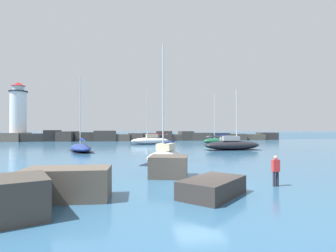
{
  "coord_description": "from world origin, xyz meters",
  "views": [
    {
      "loc": [
        -3.62,
        -13.24,
        2.96
      ],
      "look_at": [
        1.86,
        22.8,
        3.32
      ],
      "focal_mm": 28.0,
      "sensor_mm": 36.0,
      "label": 1
    }
  ],
  "objects_px": {
    "sailboat_moored_1": "(81,148)",
    "sailboat_moored_2": "(216,141)",
    "sailboat_moored_3": "(150,140)",
    "sailboat_moored_4": "(165,155)",
    "sailboat_moored_0": "(232,145)",
    "person_on_rocks": "(276,169)",
    "lighthouse": "(18,116)"
  },
  "relations": [
    {
      "from": "sailboat_moored_1",
      "to": "sailboat_moored_2",
      "type": "xyz_separation_m",
      "value": [
        22.71,
        12.78,
        0.11
      ]
    },
    {
      "from": "sailboat_moored_1",
      "to": "sailboat_moored_3",
      "type": "height_order",
      "value": "sailboat_moored_3"
    },
    {
      "from": "sailboat_moored_3",
      "to": "sailboat_moored_4",
      "type": "relative_size",
      "value": 1.02
    },
    {
      "from": "sailboat_moored_0",
      "to": "sailboat_moored_4",
      "type": "bearing_deg",
      "value": -134.89
    },
    {
      "from": "sailboat_moored_3",
      "to": "person_on_rocks",
      "type": "xyz_separation_m",
      "value": [
        3.38,
        -36.77,
        0.12
      ]
    },
    {
      "from": "lighthouse",
      "to": "sailboat_moored_1",
      "type": "xyz_separation_m",
      "value": [
        19.61,
        -31.11,
        -5.52
      ]
    },
    {
      "from": "sailboat_moored_1",
      "to": "sailboat_moored_2",
      "type": "height_order",
      "value": "sailboat_moored_1"
    },
    {
      "from": "sailboat_moored_2",
      "to": "sailboat_moored_4",
      "type": "relative_size",
      "value": 0.93
    },
    {
      "from": "lighthouse",
      "to": "sailboat_moored_3",
      "type": "distance_m",
      "value": 34.71
    },
    {
      "from": "sailboat_moored_1",
      "to": "sailboat_moored_2",
      "type": "relative_size",
      "value": 1.02
    },
    {
      "from": "sailboat_moored_2",
      "to": "sailboat_moored_3",
      "type": "bearing_deg",
      "value": 174.12
    },
    {
      "from": "person_on_rocks",
      "to": "lighthouse",
      "type": "bearing_deg",
      "value": 121.64
    },
    {
      "from": "lighthouse",
      "to": "sailboat_moored_1",
      "type": "height_order",
      "value": "lighthouse"
    },
    {
      "from": "sailboat_moored_2",
      "to": "sailboat_moored_3",
      "type": "relative_size",
      "value": 0.91
    },
    {
      "from": "lighthouse",
      "to": "sailboat_moored_2",
      "type": "relative_size",
      "value": 1.44
    },
    {
      "from": "sailboat_moored_0",
      "to": "sailboat_moored_3",
      "type": "distance_m",
      "value": 17.96
    },
    {
      "from": "sailboat_moored_1",
      "to": "sailboat_moored_2",
      "type": "bearing_deg",
      "value": 29.37
    },
    {
      "from": "sailboat_moored_2",
      "to": "sailboat_moored_0",
      "type": "bearing_deg",
      "value": -100.19
    },
    {
      "from": "sailboat_moored_0",
      "to": "sailboat_moored_4",
      "type": "height_order",
      "value": "sailboat_moored_4"
    },
    {
      "from": "sailboat_moored_1",
      "to": "person_on_rocks",
      "type": "bearing_deg",
      "value": -59.17
    },
    {
      "from": "sailboat_moored_2",
      "to": "person_on_rocks",
      "type": "bearing_deg",
      "value": -104.49
    },
    {
      "from": "sailboat_moored_1",
      "to": "lighthouse",
      "type": "bearing_deg",
      "value": 122.22
    },
    {
      "from": "lighthouse",
      "to": "sailboat_moored_4",
      "type": "xyz_separation_m",
      "value": [
        28.94,
        -42.86,
        -5.43
      ]
    },
    {
      "from": "sailboat_moored_1",
      "to": "person_on_rocks",
      "type": "xyz_separation_m",
      "value": [
        13.54,
        -22.69,
        0.36
      ]
    },
    {
      "from": "sailboat_moored_0",
      "to": "person_on_rocks",
      "type": "distance_m",
      "value": 22.94
    },
    {
      "from": "sailboat_moored_2",
      "to": "person_on_rocks",
      "type": "xyz_separation_m",
      "value": [
        -9.17,
        -35.48,
        0.25
      ]
    },
    {
      "from": "lighthouse",
      "to": "sailboat_moored_2",
      "type": "distance_m",
      "value": 46.43
    },
    {
      "from": "sailboat_moored_2",
      "to": "sailboat_moored_4",
      "type": "height_order",
      "value": "sailboat_moored_4"
    },
    {
      "from": "sailboat_moored_0",
      "to": "sailboat_moored_1",
      "type": "xyz_separation_m",
      "value": [
        -20.28,
        0.77,
        -0.22
      ]
    },
    {
      "from": "sailboat_moored_1",
      "to": "sailboat_moored_3",
      "type": "xyz_separation_m",
      "value": [
        10.16,
        14.07,
        0.24
      ]
    },
    {
      "from": "lighthouse",
      "to": "sailboat_moored_1",
      "type": "relative_size",
      "value": 1.41
    },
    {
      "from": "sailboat_moored_1",
      "to": "sailboat_moored_2",
      "type": "distance_m",
      "value": 26.06
    }
  ]
}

